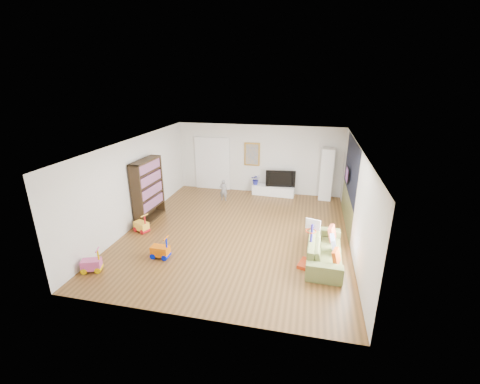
% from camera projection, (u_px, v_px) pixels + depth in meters
% --- Properties ---
extents(floor, '(6.50, 7.50, 0.00)m').
position_uv_depth(floor, '(237.00, 232.00, 9.70)').
color(floor, brown).
rests_on(floor, ground).
extents(ceiling, '(6.50, 7.50, 0.00)m').
position_uv_depth(ceiling, '(237.00, 144.00, 8.78)').
color(ceiling, white).
rests_on(ceiling, ground).
extents(wall_back, '(6.50, 0.00, 2.70)m').
position_uv_depth(wall_back, '(258.00, 159.00, 12.68)').
color(wall_back, silver).
rests_on(wall_back, ground).
extents(wall_front, '(6.50, 0.00, 2.70)m').
position_uv_depth(wall_front, '(190.00, 257.00, 5.80)').
color(wall_front, silver).
rests_on(wall_front, ground).
extents(wall_left, '(0.00, 7.50, 2.70)m').
position_uv_depth(wall_left, '(135.00, 182.00, 9.91)').
color(wall_left, white).
rests_on(wall_left, ground).
extents(wall_right, '(0.00, 7.50, 2.70)m').
position_uv_depth(wall_right, '(355.00, 199.00, 8.57)').
color(wall_right, silver).
rests_on(wall_right, ground).
extents(navy_accent, '(0.01, 3.20, 1.70)m').
position_uv_depth(navy_accent, '(351.00, 167.00, 9.69)').
color(navy_accent, black).
rests_on(navy_accent, wall_right).
extents(olive_wainscot, '(0.01, 3.20, 1.00)m').
position_uv_depth(olive_wainscot, '(346.00, 208.00, 10.15)').
color(olive_wainscot, brown).
rests_on(olive_wainscot, wall_right).
extents(doorway, '(1.45, 0.06, 2.10)m').
position_uv_depth(doorway, '(212.00, 164.00, 13.14)').
color(doorway, white).
rests_on(doorway, ground).
extents(painting_back, '(0.62, 0.06, 0.92)m').
position_uv_depth(painting_back, '(252.00, 154.00, 12.63)').
color(painting_back, gold).
rests_on(painting_back, wall_back).
extents(artwork_right, '(0.04, 0.56, 0.46)m').
position_uv_depth(artwork_right, '(347.00, 175.00, 9.99)').
color(artwork_right, '#7F3F8C').
rests_on(artwork_right, wall_right).
extents(media_console, '(1.66, 0.50, 0.38)m').
position_uv_depth(media_console, '(273.00, 191.00, 12.66)').
color(media_console, white).
rests_on(media_console, ground).
extents(tall_cabinet, '(0.48, 0.48, 1.97)m').
position_uv_depth(tall_cabinet, '(327.00, 174.00, 12.00)').
color(tall_cabinet, white).
rests_on(tall_cabinet, ground).
extents(bookshelf, '(0.41, 1.39, 2.01)m').
position_uv_depth(bookshelf, '(148.00, 190.00, 10.24)').
color(bookshelf, '#2F2012').
rests_on(bookshelf, ground).
extents(sofa, '(0.90, 2.18, 0.63)m').
position_uv_depth(sofa, '(325.00, 249.00, 8.11)').
color(sofa, olive).
rests_on(sofa, ground).
extents(basketball_hoop, '(0.54, 0.60, 1.21)m').
position_uv_depth(basketball_hoop, '(309.00, 244.00, 7.76)').
color(basketball_hoop, '#B72F0E').
rests_on(basketball_hoop, ground).
extents(ride_on_yellow, '(0.51, 0.42, 0.59)m').
position_uv_depth(ride_on_yellow, '(141.00, 223.00, 9.63)').
color(ride_on_yellow, yellow).
rests_on(ride_on_yellow, ground).
extents(ride_on_orange, '(0.46, 0.29, 0.61)m').
position_uv_depth(ride_on_orange, '(160.00, 247.00, 8.23)').
color(ride_on_orange, '#D96205').
rests_on(ride_on_orange, ground).
extents(ride_on_pink, '(0.51, 0.41, 0.59)m').
position_uv_depth(ride_on_pink, '(91.00, 261.00, 7.65)').
color(ride_on_pink, '#CA4A90').
rests_on(ride_on_pink, ground).
extents(child, '(0.30, 0.20, 0.82)m').
position_uv_depth(child, '(223.00, 190.00, 12.06)').
color(child, gray).
rests_on(child, ground).
extents(tv, '(1.15, 0.28, 0.66)m').
position_uv_depth(tv, '(280.00, 178.00, 12.49)').
color(tv, black).
rests_on(tv, media_console).
extents(vase_plant, '(0.38, 0.33, 0.42)m').
position_uv_depth(vase_plant, '(256.00, 179.00, 12.70)').
color(vase_plant, '#242695').
rests_on(vase_plant, media_console).
extents(pillow_left, '(0.19, 0.36, 0.35)m').
position_uv_depth(pillow_left, '(336.00, 257.00, 7.43)').
color(pillow_left, '#CA4912').
rests_on(pillow_left, sofa).
extents(pillow_center, '(0.12, 0.42, 0.42)m').
position_uv_depth(pillow_center, '(334.00, 244.00, 7.98)').
color(pillow_center, silver).
rests_on(pillow_center, sofa).
extents(pillow_right, '(0.19, 0.40, 0.38)m').
position_uv_depth(pillow_right, '(332.00, 233.00, 8.56)').
color(pillow_right, '#BD472C').
rests_on(pillow_right, sofa).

